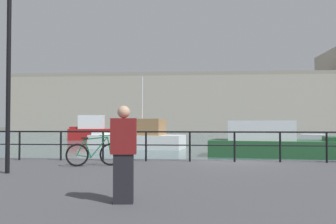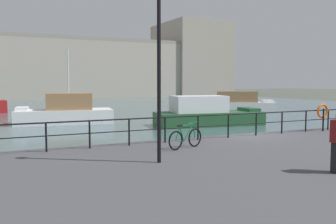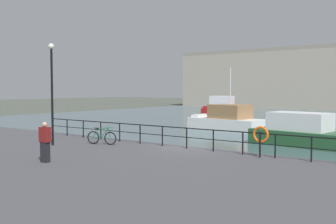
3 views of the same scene
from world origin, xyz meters
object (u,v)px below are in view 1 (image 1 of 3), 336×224
Objects in this scene: moored_small_launch at (272,143)px; moored_red_daysailer at (95,131)px; parked_bicycle at (94,154)px; moored_green_narrowboat at (138,137)px; quay_lamp_post at (9,49)px; standing_person at (124,153)px; harbor_building at (238,103)px.

moored_red_daysailer reaches higher than moored_small_launch.
moored_small_launch reaches higher than parked_bicycle.
parked_bicycle is (1.36, -17.00, 0.17)m from moored_green_narrowboat.
moored_red_daysailer is at bearing -51.82° from moored_green_narrowboat.
moored_green_narrowboat is at bearing 88.33° from quay_lamp_post.
moored_small_launch is 16.46m from quay_lamp_post.
standing_person is (-5.75, -16.26, 0.72)m from moored_small_launch.
moored_green_narrowboat is at bearing -105.13° from harbor_building.
moored_green_narrowboat is (7.10, -12.60, -0.18)m from moored_red_daysailer.
moored_small_launch is 10.85m from moored_green_narrowboat.
quay_lamp_post reaches higher than parked_bicycle.
parked_bicycle is at bearing -116.55° from moored_small_launch.
harbor_building is 45.56× the size of standing_person.
harbor_building is at bearing 94.29° from moored_small_launch.
moored_small_launch is at bearing 153.36° from standing_person.
standing_person is (-9.56, -69.96, -4.53)m from harbor_building.
harbor_building is 67.99m from quay_lamp_post.
moored_small_launch is at bearing -94.06° from harbor_building.
moored_green_narrowboat is 4.49× the size of standing_person.
parked_bicycle is 0.31× the size of quay_lamp_post.
moored_small_launch is at bearing 155.99° from moored_green_narrowboat.
moored_red_daysailer is 14.46m from moored_green_narrowboat.
moored_green_narrowboat is at bearing 155.56° from moored_small_launch.
standing_person is at bearing -40.50° from quay_lamp_post.
parked_bicycle is (8.45, -29.60, -0.02)m from moored_red_daysailer.
harbor_building reaches higher than moored_red_daysailer.
standing_person is (10.46, -34.73, 0.46)m from moored_red_daysailer.
parked_bicycle is 5.54m from standing_person.
moored_red_daysailer is at bearing 101.79° from quay_lamp_post.
moored_small_launch is 1.08× the size of moored_green_narrowboat.
harbor_building is at bearing -96.34° from moored_green_narrowboat.
harbor_building reaches higher than standing_person.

